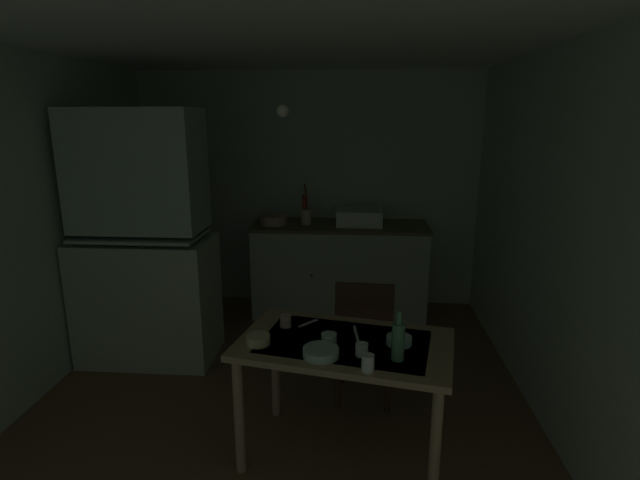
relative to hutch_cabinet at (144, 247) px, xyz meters
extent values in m
plane|color=brown|center=(1.18, -0.37, -0.94)|extent=(4.51, 4.51, 0.00)
cube|color=#B8C5B3|center=(1.18, 1.44, 0.25)|extent=(3.55, 0.10, 2.39)
cube|color=#B4C6B3|center=(-0.60, -0.37, 0.25)|extent=(0.10, 3.61, 2.39)
cube|color=#B7CAB5|center=(2.95, -0.37, 0.25)|extent=(0.10, 3.61, 2.39)
cube|color=silver|center=(1.18, -0.37, 1.50)|extent=(3.55, 3.61, 0.10)
cube|color=#AFB9A6|center=(0.00, 0.00, -0.44)|extent=(1.06, 0.59, 1.01)
cube|color=#A8B7AD|center=(0.00, 0.00, 0.61)|extent=(0.97, 0.50, 0.93)
cube|color=#A3B0AB|center=(0.00, -0.03, 0.10)|extent=(0.95, 0.53, 0.02)
cube|color=#AFB9A6|center=(1.52, 1.07, -0.50)|extent=(1.69, 0.60, 0.89)
cube|color=brown|center=(1.52, 1.07, -0.04)|extent=(1.72, 0.63, 0.03)
sphere|color=#2D2823|center=(1.27, 0.76, -0.45)|extent=(0.02, 0.02, 0.02)
cube|color=white|center=(1.71, 1.07, 0.05)|extent=(0.44, 0.34, 0.15)
cube|color=black|center=(1.71, 1.07, 0.12)|extent=(0.38, 0.28, 0.01)
cylinder|color=maroon|center=(1.17, 1.12, 0.12)|extent=(0.05, 0.05, 0.28)
cylinder|color=maroon|center=(1.17, 1.05, 0.22)|extent=(0.03, 0.12, 0.03)
cylinder|color=#9D341B|center=(1.17, 1.18, 0.31)|extent=(0.02, 0.16, 0.12)
cylinder|color=tan|center=(0.87, 1.02, 0.02)|extent=(0.27, 0.27, 0.09)
cylinder|color=beige|center=(1.19, 1.05, 0.05)|extent=(0.10, 0.10, 0.15)
cube|color=#A3845F|center=(1.63, -1.12, -0.23)|extent=(1.29, 0.91, 0.04)
cube|color=white|center=(1.63, -1.12, -0.21)|extent=(1.01, 0.71, 0.00)
cylinder|color=tan|center=(1.05, -1.30, -0.60)|extent=(0.06, 0.06, 0.70)
cylinder|color=tan|center=(2.09, -1.51, -0.60)|extent=(0.06, 0.06, 0.70)
cylinder|color=#A28067|center=(1.16, -0.74, -0.60)|extent=(0.06, 0.06, 0.70)
cylinder|color=#9F895B|center=(2.20, -0.95, -0.60)|extent=(0.06, 0.06, 0.70)
cube|color=#3B261D|center=(1.75, -0.48, -0.51)|extent=(0.42, 0.42, 0.03)
cube|color=#3F251D|center=(1.74, -0.66, -0.26)|extent=(0.38, 0.04, 0.47)
cylinder|color=#3B261D|center=(1.93, -0.32, -0.74)|extent=(0.04, 0.04, 0.42)
cylinder|color=#3B261D|center=(1.59, -0.30, -0.74)|extent=(0.04, 0.04, 0.42)
cylinder|color=#3B261D|center=(1.91, -0.66, -0.74)|extent=(0.04, 0.04, 0.42)
cylinder|color=#3B261D|center=(1.57, -0.64, -0.74)|extent=(0.04, 0.04, 0.42)
cylinder|color=beige|center=(1.15, -1.19, -0.18)|extent=(0.13, 0.13, 0.05)
cylinder|color=#ADD1C1|center=(1.93, -1.14, -0.19)|extent=(0.14, 0.14, 0.05)
cylinder|color=#ADD1C1|center=(1.51, -1.31, -0.19)|extent=(0.19, 0.19, 0.05)
cylinder|color=white|center=(1.72, -1.28, -0.18)|extent=(0.07, 0.07, 0.07)
cylinder|color=#ADD1C1|center=(1.54, -1.16, -0.18)|extent=(0.09, 0.09, 0.06)
cylinder|color=tan|center=(1.27, -0.95, -0.17)|extent=(0.07, 0.07, 0.07)
cylinder|color=white|center=(1.75, -1.44, -0.17)|extent=(0.06, 0.06, 0.09)
cylinder|color=#4C7F56|center=(1.90, -1.31, -0.11)|extent=(0.07, 0.07, 0.20)
cylinder|color=#4C7F56|center=(1.90, -1.31, 0.02)|extent=(0.03, 0.03, 0.07)
cube|color=silver|center=(1.69, -1.02, -0.21)|extent=(0.04, 0.21, 0.00)
cube|color=beige|center=(1.40, -0.90, -0.21)|extent=(0.11, 0.13, 0.00)
sphere|color=#F9EFCC|center=(1.20, -0.42, 1.04)|extent=(0.08, 0.08, 0.08)
camera|label=1|loc=(1.68, -3.65, 1.02)|focal=27.63mm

